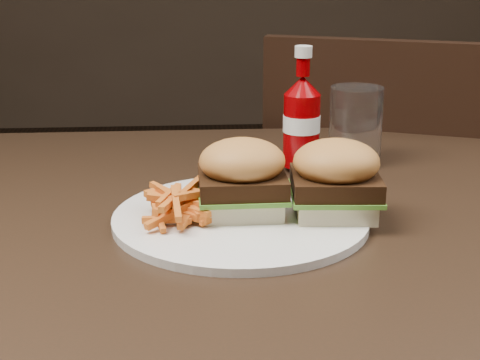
{
  "coord_description": "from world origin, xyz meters",
  "views": [
    {
      "loc": [
        -0.12,
        -0.87,
        1.07
      ],
      "look_at": [
        -0.06,
        -0.04,
        0.8
      ],
      "focal_mm": 55.0,
      "sensor_mm": 36.0,
      "label": 1
    }
  ],
  "objects": [
    {
      "name": "plate",
      "position": [
        -0.06,
        -0.05,
        0.76
      ],
      "size": [
        0.3,
        0.3,
        0.01
      ],
      "primitive_type": "cylinder",
      "color": "white",
      "rests_on": "dining_table"
    },
    {
      "name": "ketchup_bottle",
      "position": [
        0.04,
        0.15,
        0.81
      ],
      "size": [
        0.07,
        0.07,
        0.1
      ],
      "primitive_type": "cylinder",
      "rotation": [
        0.0,
        0.0,
        0.28
      ],
      "color": "#7C0003",
      "rests_on": "dining_table"
    },
    {
      "name": "tumbler",
      "position": [
        0.12,
        0.18,
        0.81
      ],
      "size": [
        0.1,
        0.1,
        0.12
      ],
      "primitive_type": "cylinder",
      "rotation": [
        0.0,
        0.0,
        0.33
      ],
      "color": "white",
      "rests_on": "dining_table"
    },
    {
      "name": "chair_far",
      "position": [
        0.29,
        0.57,
        0.43
      ],
      "size": [
        0.58,
        0.58,
        0.04
      ],
      "primitive_type": "cube",
      "rotation": [
        0.0,
        0.0,
        2.78
      ],
      "color": "black",
      "rests_on": "ground"
    },
    {
      "name": "sandwich_half_a",
      "position": [
        -0.06,
        -0.05,
        0.77
      ],
      "size": [
        0.09,
        0.09,
        0.02
      ],
      "primitive_type": "cube",
      "rotation": [
        0.0,
        0.0,
        0.02
      ],
      "color": "beige",
      "rests_on": "plate"
    },
    {
      "name": "fries_pile",
      "position": [
        -0.13,
        -0.06,
        0.78
      ],
      "size": [
        0.11,
        0.11,
        0.04
      ],
      "primitive_type": null,
      "rotation": [
        0.0,
        0.0,
        0.11
      ],
      "color": "#D65115",
      "rests_on": "plate"
    },
    {
      "name": "dining_table",
      "position": [
        0.0,
        0.0,
        0.73
      ],
      "size": [
        1.2,
        0.8,
        0.04
      ],
      "primitive_type": "cube",
      "color": "black",
      "rests_on": "ground"
    },
    {
      "name": "sandwich_half_b",
      "position": [
        0.05,
        -0.06,
        0.77
      ],
      "size": [
        0.1,
        0.09,
        0.02
      ],
      "primitive_type": "cube",
      "rotation": [
        0.0,
        0.0,
        -0.07
      ],
      "color": "beige",
      "rests_on": "plate"
    }
  ]
}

